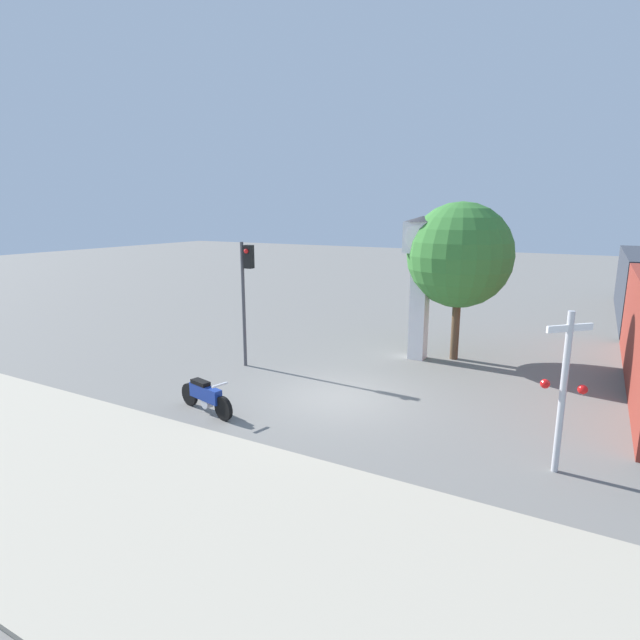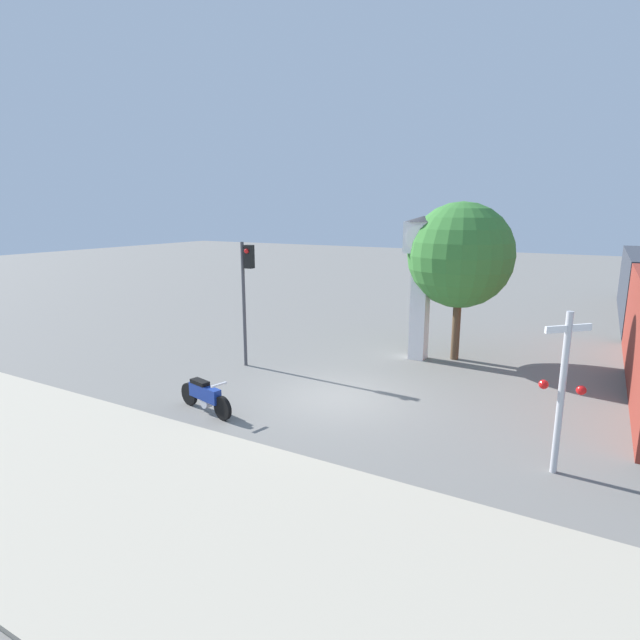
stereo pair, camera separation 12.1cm
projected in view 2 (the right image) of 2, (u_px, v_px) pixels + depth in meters
ground_plane at (339, 397)px, 14.98m from camera, size 120.00×120.00×0.00m
sidewalk_strip at (170, 512)px, 9.18m from camera, size 36.00×6.00×0.10m
motorcycle at (205, 396)px, 13.81m from camera, size 2.20×0.71×0.99m
clock_tower at (422, 266)px, 18.23m from camera, size 1.34×1.34×5.31m
traffic_light at (246, 282)px, 17.40m from camera, size 0.50×0.35×4.45m
railroad_crossing_signal at (562, 387)px, 10.28m from camera, size 0.90×0.82×3.52m
street_tree at (460, 256)px, 18.05m from camera, size 3.82×3.82×5.83m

